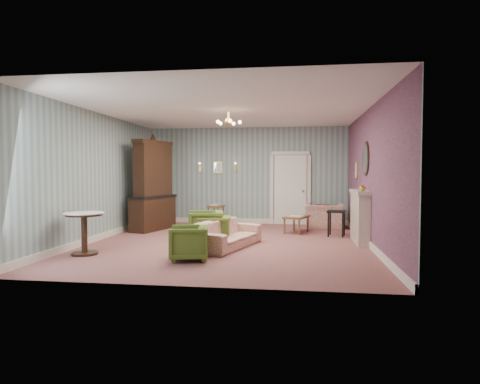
# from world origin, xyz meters

# --- Properties ---
(floor) EXTENTS (7.00, 7.00, 0.00)m
(floor) POSITION_xyz_m (0.00, 0.00, 0.00)
(floor) COLOR #8E5753
(floor) RESTS_ON ground
(ceiling) EXTENTS (7.00, 7.00, 0.00)m
(ceiling) POSITION_xyz_m (0.00, 0.00, 2.90)
(ceiling) COLOR white
(ceiling) RESTS_ON ground
(wall_back) EXTENTS (6.00, 0.00, 6.00)m
(wall_back) POSITION_xyz_m (0.00, 3.50, 1.45)
(wall_back) COLOR gray
(wall_back) RESTS_ON ground
(wall_front) EXTENTS (6.00, 0.00, 6.00)m
(wall_front) POSITION_xyz_m (0.00, -3.50, 1.45)
(wall_front) COLOR gray
(wall_front) RESTS_ON ground
(wall_left) EXTENTS (0.00, 7.00, 7.00)m
(wall_left) POSITION_xyz_m (-3.00, 0.00, 1.45)
(wall_left) COLOR gray
(wall_left) RESTS_ON ground
(wall_right) EXTENTS (0.00, 7.00, 7.00)m
(wall_right) POSITION_xyz_m (3.00, 0.00, 1.45)
(wall_right) COLOR gray
(wall_right) RESTS_ON ground
(wall_right_floral) EXTENTS (0.00, 7.00, 7.00)m
(wall_right_floral) POSITION_xyz_m (2.98, 0.00, 1.45)
(wall_right_floral) COLOR #B55A6E
(wall_right_floral) RESTS_ON ground
(door) EXTENTS (1.12, 0.12, 2.16)m
(door) POSITION_xyz_m (1.30, 3.46, 1.08)
(door) COLOR white
(door) RESTS_ON floor
(olive_chair_a) EXTENTS (0.73, 0.76, 0.67)m
(olive_chair_a) POSITION_xyz_m (-0.41, -1.87, 0.34)
(olive_chair_a) COLOR #4D6724
(olive_chair_a) RESTS_ON floor
(olive_chair_b) EXTENTS (0.68, 0.72, 0.69)m
(olive_chair_b) POSITION_xyz_m (-0.26, -0.32, 0.34)
(olive_chair_b) COLOR #4D6724
(olive_chair_b) RESTS_ON floor
(olive_chair_c) EXTENTS (0.85, 0.88, 0.77)m
(olive_chair_c) POSITION_xyz_m (-0.53, 0.05, 0.38)
(olive_chair_c) COLOR #4D6724
(olive_chair_c) RESTS_ON floor
(sofa_chintz) EXTENTS (1.10, 2.02, 0.76)m
(sofa_chintz) POSITION_xyz_m (0.07, -0.55, 0.38)
(sofa_chintz) COLOR #A14340
(sofa_chintz) RESTS_ON floor
(wingback_chair) EXTENTS (1.08, 0.75, 0.91)m
(wingback_chair) POSITION_xyz_m (2.25, 2.70, 0.45)
(wingback_chair) COLOR #A14340
(wingback_chair) RESTS_ON floor
(dresser) EXTENTS (0.92, 1.61, 2.54)m
(dresser) POSITION_xyz_m (-2.34, 1.72, 1.27)
(dresser) COLOR black
(dresser) RESTS_ON floor
(fireplace) EXTENTS (0.30, 1.40, 1.16)m
(fireplace) POSITION_xyz_m (2.86, 0.40, 0.58)
(fireplace) COLOR beige
(fireplace) RESTS_ON floor
(mantel_vase) EXTENTS (0.15, 0.15, 0.15)m
(mantel_vase) POSITION_xyz_m (2.84, 0.00, 1.23)
(mantel_vase) COLOR gold
(mantel_vase) RESTS_ON fireplace
(oval_mirror) EXTENTS (0.04, 0.76, 0.84)m
(oval_mirror) POSITION_xyz_m (2.96, 0.40, 1.85)
(oval_mirror) COLOR white
(oval_mirror) RESTS_ON wall_right
(framed_print) EXTENTS (0.04, 0.34, 0.42)m
(framed_print) POSITION_xyz_m (2.97, 1.75, 1.60)
(framed_print) COLOR gold
(framed_print) RESTS_ON wall_right
(coffee_table) EXTENTS (0.73, 0.97, 0.44)m
(coffee_table) POSITION_xyz_m (1.48, 1.70, 0.22)
(coffee_table) COLOR brown
(coffee_table) RESTS_ON floor
(side_table_black) EXTENTS (0.50, 0.50, 0.63)m
(side_table_black) POSITION_xyz_m (2.44, 1.22, 0.31)
(side_table_black) COLOR black
(side_table_black) RESTS_ON floor
(pedestal_table) EXTENTS (0.93, 0.93, 0.80)m
(pedestal_table) POSITION_xyz_m (-2.47, -1.66, 0.40)
(pedestal_table) COLOR black
(pedestal_table) RESTS_ON floor
(nesting_table) EXTENTS (0.49, 0.57, 0.64)m
(nesting_table) POSITION_xyz_m (-0.83, 2.79, 0.32)
(nesting_table) COLOR brown
(nesting_table) RESTS_ON floor
(gilt_mirror_back) EXTENTS (0.28, 0.06, 0.36)m
(gilt_mirror_back) POSITION_xyz_m (-0.90, 3.46, 1.70)
(gilt_mirror_back) COLOR gold
(gilt_mirror_back) RESTS_ON wall_back
(sconce_left) EXTENTS (0.16, 0.12, 0.30)m
(sconce_left) POSITION_xyz_m (-1.45, 3.44, 1.70)
(sconce_left) COLOR gold
(sconce_left) RESTS_ON wall_back
(sconce_right) EXTENTS (0.16, 0.12, 0.30)m
(sconce_right) POSITION_xyz_m (-0.35, 3.44, 1.70)
(sconce_right) COLOR gold
(sconce_right) RESTS_ON wall_back
(chandelier) EXTENTS (0.56, 0.56, 0.36)m
(chandelier) POSITION_xyz_m (0.00, 0.00, 2.63)
(chandelier) COLOR gold
(chandelier) RESTS_ON ceiling
(burgundy_cushion) EXTENTS (0.41, 0.28, 0.39)m
(burgundy_cushion) POSITION_xyz_m (2.20, 2.55, 0.48)
(burgundy_cushion) COLOR maroon
(burgundy_cushion) RESTS_ON wingback_chair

